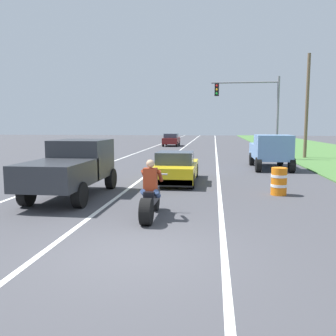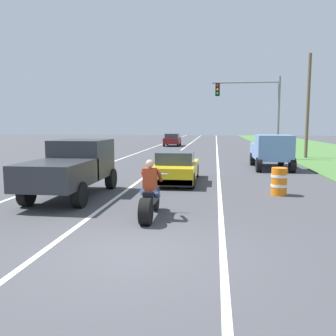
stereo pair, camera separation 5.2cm
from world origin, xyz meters
name	(u,v)px [view 1 (the left image)]	position (x,y,z in m)	size (l,w,h in m)	color
ground_plane	(134,252)	(0.00, 0.00, 0.00)	(160.00, 160.00, 0.00)	#424247
lane_stripe_left_solid	(123,158)	(-5.40, 20.00, 0.00)	(0.14, 120.00, 0.01)	white
lane_stripe_right_solid	(217,159)	(1.80, 20.00, 0.00)	(0.14, 120.00, 0.01)	white
lane_stripe_centre_dashed	(169,158)	(-1.80, 20.00, 0.00)	(0.14, 120.00, 0.01)	white
motorcycle_with_rider	(151,197)	(-0.11, 2.55, 0.59)	(0.70, 2.21, 1.62)	black
sports_car_yellow	(176,168)	(-0.11, 8.83, 0.63)	(1.84, 4.30, 1.37)	yellow
pickup_truck_left_lane_dark_grey	(73,166)	(-3.38, 5.19, 1.11)	(2.02, 4.80, 1.98)	#2D3035
pickup_truck_right_shoulder_light_blue	(270,150)	(4.83, 14.50, 1.11)	(2.02, 4.80, 1.98)	#6B93C6
traffic_light_mast_near	(256,104)	(4.60, 20.09, 4.02)	(4.89, 0.34, 6.00)	gray
utility_pole_roadside	(307,107)	(8.45, 21.37, 3.89)	(0.24, 0.24, 7.79)	brown
construction_barrel_nearest	(279,181)	(3.93, 6.42, 0.50)	(0.58, 0.58, 1.00)	orange
distant_car_far_ahead	(171,140)	(-3.52, 35.79, 0.77)	(1.80, 4.00, 1.50)	maroon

